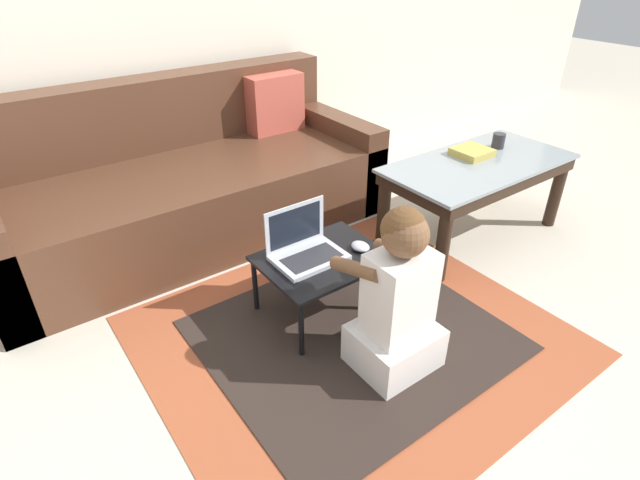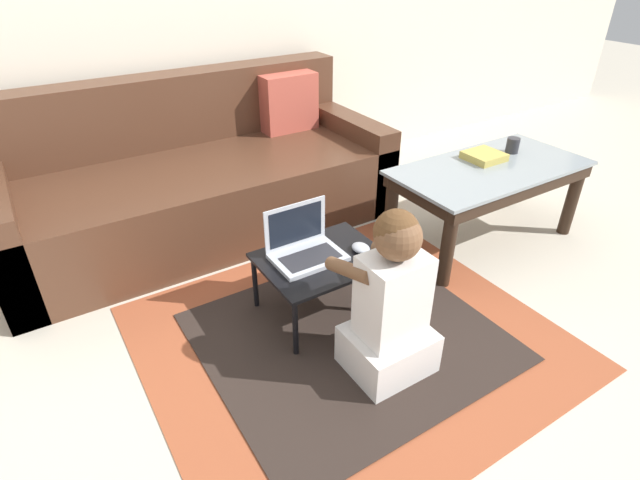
% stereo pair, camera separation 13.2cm
% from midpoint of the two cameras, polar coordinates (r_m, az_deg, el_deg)
% --- Properties ---
extents(ground_plane, '(16.00, 16.00, 0.00)m').
position_cam_midpoint_polar(ground_plane, '(2.33, 1.70, -9.57)').
color(ground_plane, beige).
extents(area_rug, '(1.71, 1.54, 0.01)m').
position_cam_midpoint_polar(area_rug, '(2.26, 2.05, -10.87)').
color(area_rug, '#9E4C2D').
rests_on(area_rug, ground_plane).
extents(couch, '(2.18, 0.95, 0.85)m').
position_cam_midpoint_polar(couch, '(3.04, -16.08, 6.18)').
color(couch, '#4C2D1E').
rests_on(couch, ground_plane).
extents(coffee_table, '(1.10, 0.55, 0.46)m').
position_cam_midpoint_polar(coffee_table, '(2.93, 16.35, 7.27)').
color(coffee_table, gray).
rests_on(coffee_table, ground_plane).
extents(laptop_desk, '(0.55, 0.43, 0.30)m').
position_cam_midpoint_polar(laptop_desk, '(2.24, -1.35, -2.70)').
color(laptop_desk, black).
rests_on(laptop_desk, ground_plane).
extents(laptop, '(0.31, 0.22, 0.23)m').
position_cam_midpoint_polar(laptop, '(2.21, -3.34, -1.15)').
color(laptop, '#B7BCC6').
rests_on(laptop, laptop_desk).
extents(computer_mouse, '(0.07, 0.10, 0.03)m').
position_cam_midpoint_polar(computer_mouse, '(2.27, 2.99, -0.76)').
color(computer_mouse, '#B2B7C1').
rests_on(computer_mouse, laptop_desk).
extents(person_seated, '(0.33, 0.40, 0.73)m').
position_cam_midpoint_polar(person_seated, '(1.95, 6.89, -7.04)').
color(person_seated, silver).
rests_on(person_seated, ground_plane).
extents(cup_on_table, '(0.07, 0.07, 0.09)m').
position_cam_midpoint_polar(cup_on_table, '(3.13, 18.58, 10.69)').
color(cup_on_table, '#2D2D33').
rests_on(cup_on_table, coffee_table).
extents(book_on_table, '(0.20, 0.19, 0.04)m').
position_cam_midpoint_polar(book_on_table, '(2.98, 15.76, 9.63)').
color(book_on_table, tan).
rests_on(book_on_table, coffee_table).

